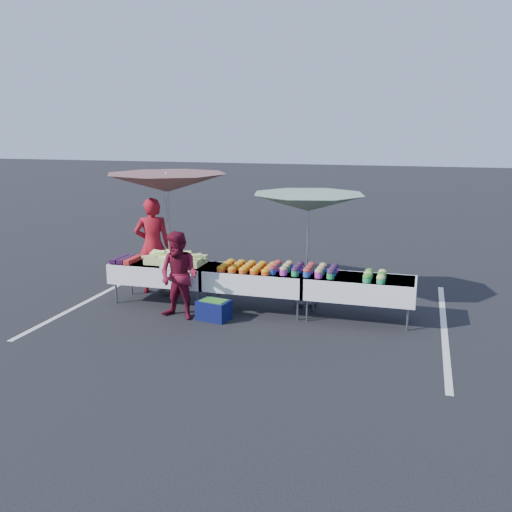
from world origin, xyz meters
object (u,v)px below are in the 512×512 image
(umbrella_right, at_px, (308,203))
(storage_bin, at_px, (214,309))
(customer, at_px, (179,276))
(vendor, at_px, (153,246))
(table_left, at_px, (163,272))
(umbrella_left, at_px, (167,184))
(table_center, at_px, (256,279))
(table_right, at_px, (359,287))

(umbrella_right, bearing_deg, storage_bin, -138.31)
(customer, height_order, umbrella_right, umbrella_right)
(storage_bin, bearing_deg, customer, -159.73)
(vendor, bearing_deg, table_left, 108.43)
(umbrella_left, bearing_deg, storage_bin, -42.20)
(table_center, height_order, umbrella_right, umbrella_right)
(table_center, height_order, customer, customer)
(umbrella_left, bearing_deg, table_left, -77.31)
(table_right, distance_m, storage_bin, 2.48)
(table_center, relative_size, umbrella_left, 0.72)
(vendor, xyz_separation_m, umbrella_right, (3.06, 0.01, 0.94))
(table_right, distance_m, vendor, 4.11)
(customer, bearing_deg, vendor, 140.46)
(customer, bearing_deg, umbrella_right, 43.66)
(table_center, xyz_separation_m, table_right, (1.80, 0.00, 0.00))
(table_left, xyz_separation_m, table_right, (3.60, 0.00, 0.00))
(vendor, bearing_deg, umbrella_right, 158.73)
(umbrella_right, bearing_deg, vendor, -179.87)
(customer, bearing_deg, storage_bin, 19.41)
(umbrella_right, bearing_deg, table_left, -167.91)
(umbrella_right, bearing_deg, table_center, -145.15)
(table_right, height_order, customer, customer)
(vendor, xyz_separation_m, customer, (1.12, -1.30, -0.19))
(table_center, relative_size, customer, 1.24)
(table_left, distance_m, umbrella_left, 1.68)
(table_center, bearing_deg, vendor, 166.31)
(customer, xyz_separation_m, umbrella_left, (-0.80, 1.35, 1.40))
(vendor, relative_size, umbrella_right, 0.81)
(umbrella_right, bearing_deg, umbrella_left, 179.07)
(vendor, relative_size, umbrella_left, 0.73)
(table_left, distance_m, table_right, 3.60)
(table_left, bearing_deg, storage_bin, -27.57)
(table_center, relative_size, table_right, 1.00)
(customer, distance_m, umbrella_left, 2.10)
(umbrella_left, relative_size, umbrella_right, 1.10)
(customer, relative_size, umbrella_left, 0.58)
(umbrella_right, distance_m, storage_bin, 2.49)
(storage_bin, bearing_deg, vendor, 155.34)
(table_left, xyz_separation_m, customer, (0.66, -0.75, 0.17))
(table_center, distance_m, customer, 1.37)
(vendor, bearing_deg, storage_bin, 123.44)
(customer, xyz_separation_m, umbrella_right, (1.94, 1.31, 1.13))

